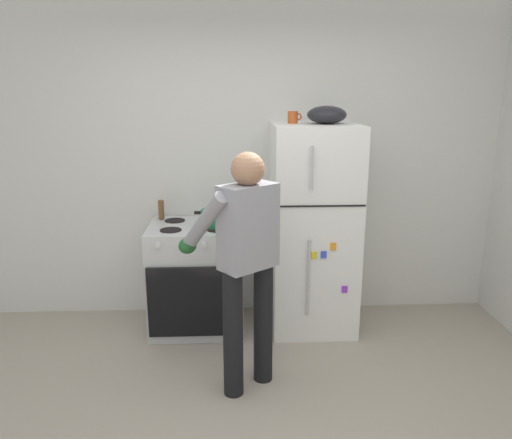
# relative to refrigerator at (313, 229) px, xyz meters

# --- Properties ---
(kitchen_wall_back) EXTENTS (6.00, 0.10, 2.70)m
(kitchen_wall_back) POSITION_rel_refrigerator_xyz_m (-0.50, 0.38, 0.50)
(kitchen_wall_back) COLOR silver
(kitchen_wall_back) RESTS_ON ground
(refrigerator) EXTENTS (0.68, 0.72, 1.70)m
(refrigerator) POSITION_rel_refrigerator_xyz_m (0.00, 0.00, 0.00)
(refrigerator) COLOR white
(refrigerator) RESTS_ON ground
(stove_range) EXTENTS (0.76, 0.67, 0.90)m
(stove_range) POSITION_rel_refrigerator_xyz_m (-0.97, -0.01, -0.41)
(stove_range) COLOR silver
(stove_range) RESTS_ON ground
(person_cook) EXTENTS (0.67, 0.71, 1.60)m
(person_cook) POSITION_rel_refrigerator_xyz_m (-0.59, -0.88, 0.10)
(person_cook) COLOR black
(person_cook) RESTS_ON ground
(red_pot) EXTENTS (0.32, 0.22, 0.13)m
(red_pot) POSITION_rel_refrigerator_xyz_m (-0.81, -0.05, 0.11)
(red_pot) COLOR #236638
(red_pot) RESTS_ON stove_range
(coffee_mug) EXTENTS (0.11, 0.08, 0.10)m
(coffee_mug) POSITION_rel_refrigerator_xyz_m (-0.18, 0.05, 0.90)
(coffee_mug) COLOR #B24C1E
(coffee_mug) RESTS_ON refrigerator
(pepper_mill) EXTENTS (0.05, 0.05, 0.16)m
(pepper_mill) POSITION_rel_refrigerator_xyz_m (-1.27, 0.20, 0.13)
(pepper_mill) COLOR brown
(pepper_mill) RESTS_ON stove_range
(mixing_bowl) EXTENTS (0.31, 0.31, 0.14)m
(mixing_bowl) POSITION_rel_refrigerator_xyz_m (0.08, 0.00, 0.92)
(mixing_bowl) COLOR black
(mixing_bowl) RESTS_ON refrigerator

